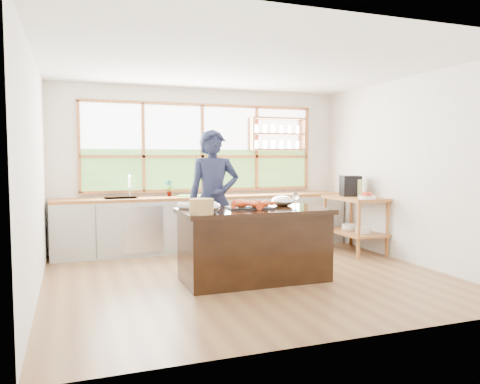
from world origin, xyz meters
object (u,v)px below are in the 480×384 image
island (254,244)px  espresso_machine (350,186)px  wicker_basket (202,207)px  cook (214,200)px

island → espresso_machine: (2.19, 1.24, 0.61)m
island → wicker_basket: (-0.76, -0.32, 0.53)m
island → cook: (-0.31, 0.72, 0.50)m
cook → wicker_basket: bearing=-102.0°
espresso_machine → cook: bearing=-151.9°
island → wicker_basket: 0.99m
cook → wicker_basket: 1.14m
island → espresso_machine: 2.59m
espresso_machine → wicker_basket: bearing=-135.7°
cook → wicker_basket: (-0.45, -1.04, 0.03)m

